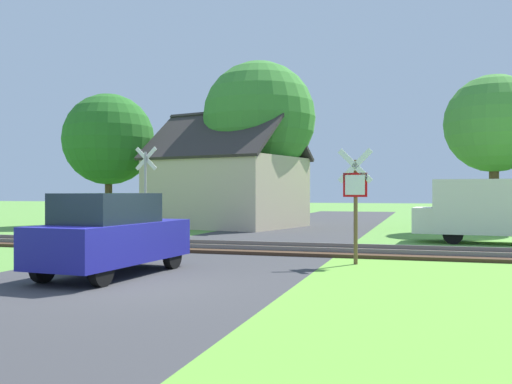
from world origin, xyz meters
TOP-DOWN VIEW (x-y plane):
  - ground_plane at (0.00, 0.00)m, footprint 160.00×160.00m
  - road_asphalt at (0.00, 2.00)m, footprint 6.75×80.00m
  - grass_verge at (6.37, -2.00)m, footprint 6.00×20.00m
  - rail_track at (0.00, 6.90)m, footprint 60.00×2.60m
  - stop_sign_near at (4.12, 4.37)m, footprint 0.88×0.16m
  - crossing_sign_far at (-4.11, 9.09)m, footprint 0.88×0.13m
  - house at (-4.01, 17.82)m, footprint 8.43×7.58m
  - tree_left at (-10.55, 17.25)m, footprint 4.89×4.89m
  - tree_center at (-2.53, 18.75)m, footprint 5.91×5.91m
  - tree_right at (8.79, 17.79)m, footprint 4.40×4.40m
  - mail_truck at (8.03, 11.47)m, footprint 5.04×2.26m
  - parked_car at (-0.72, 1.01)m, footprint 1.97×4.12m

SIDE VIEW (x-z plane):
  - ground_plane at x=0.00m, z-range 0.00..0.00m
  - road_asphalt at x=0.00m, z-range 0.00..0.01m
  - grass_verge at x=6.37m, z-range 0.00..0.01m
  - rail_track at x=0.00m, z-range -0.05..0.17m
  - parked_car at x=-0.72m, z-range 0.00..1.78m
  - mail_truck at x=8.03m, z-range 0.12..2.36m
  - stop_sign_near at x=4.12m, z-range 0.26..3.16m
  - house at x=-4.01m, z-range -1.04..4.97m
  - crossing_sign_far at x=-4.11m, z-range 0.26..3.73m
  - tree_left at x=-10.55m, z-range 1.08..8.15m
  - tree_right at x=8.79m, z-range 1.32..8.41m
  - tree_center at x=-2.53m, z-range 1.35..9.98m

